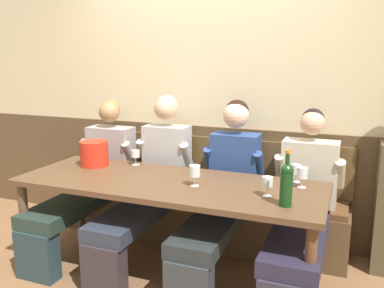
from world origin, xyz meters
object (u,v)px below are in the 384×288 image
at_px(dining_table, 168,191).
at_px(person_left_seat, 91,176).
at_px(wine_bottle_amber_mid, 286,183).
at_px(wine_glass_right_end, 267,182).
at_px(ice_bucket, 94,153).
at_px(wine_glass_mid_right, 302,174).
at_px(person_center_right_seat, 224,187).
at_px(wine_glass_near_bucket, 296,170).
at_px(person_right_seat, 303,204).
at_px(wall_bench, 199,211).
at_px(wine_glass_center_front, 195,172).
at_px(person_center_left_seat, 151,179).
at_px(wine_glass_center_rear, 135,155).

height_order(dining_table, person_left_seat, person_left_seat).
height_order(wine_bottle_amber_mid, wine_glass_right_end, wine_bottle_amber_mid).
distance_m(ice_bucket, wine_glass_mid_right, 1.71).
bearing_deg(wine_glass_mid_right, wine_glass_right_end, -124.43).
xyz_separation_m(person_center_right_seat, wine_glass_near_bucket, (0.55, -0.00, 0.20)).
height_order(person_right_seat, ice_bucket, person_right_seat).
bearing_deg(wine_glass_near_bucket, wall_bench, 158.99).
relative_size(dining_table, person_center_right_seat, 1.74).
relative_size(wall_bench, wine_glass_center_front, 16.97).
height_order(wall_bench, dining_table, wall_bench).
xyz_separation_m(person_center_right_seat, wine_glass_mid_right, (0.61, -0.12, 0.21)).
height_order(wine_bottle_amber_mid, wine_glass_mid_right, wine_bottle_amber_mid).
relative_size(person_center_left_seat, wine_glass_right_end, 9.96).
distance_m(person_right_seat, wine_glass_right_end, 0.49).
relative_size(person_left_seat, wine_glass_near_bucket, 9.49).
relative_size(person_right_seat, wine_glass_center_front, 8.32).
height_order(wine_bottle_amber_mid, wine_glass_near_bucket, wine_bottle_amber_mid).
height_order(wall_bench, wine_glass_mid_right, wall_bench).
bearing_deg(person_left_seat, wine_glass_center_front, -16.95).
height_order(dining_table, wine_glass_near_bucket, wine_glass_near_bucket).
distance_m(wine_glass_center_rear, wine_glass_center_front, 0.77).
relative_size(dining_table, wine_glass_center_rear, 17.91).
xyz_separation_m(person_left_seat, wine_glass_near_bucket, (1.79, 0.02, 0.24)).
relative_size(person_center_right_seat, ice_bucket, 5.55).
distance_m(person_left_seat, person_right_seat, 1.86).
bearing_deg(wine_glass_near_bucket, wine_bottle_amber_mid, -89.13).
xyz_separation_m(wall_bench, wine_glass_center_front, (0.23, -0.70, 0.58)).
height_order(wine_glass_mid_right, wine_glass_center_rear, wine_glass_mid_right).
bearing_deg(person_left_seat, wine_glass_right_end, -12.74).
height_order(wall_bench, wine_glass_right_end, wall_bench).
height_order(person_center_left_seat, wine_bottle_amber_mid, person_center_left_seat).
bearing_deg(person_left_seat, wine_glass_mid_right, -3.05).
bearing_deg(wine_glass_near_bucket, person_left_seat, -179.38).
bearing_deg(wine_bottle_amber_mid, wine_glass_near_bucket, 90.87).
distance_m(wall_bench, ice_bucket, 1.08).
bearing_deg(dining_table, wall_bench, 90.00).
xyz_separation_m(wall_bench, person_center_left_seat, (-0.31, -0.34, 0.37)).
height_order(dining_table, person_center_right_seat, person_center_right_seat).
bearing_deg(wine_glass_mid_right, person_left_seat, 176.95).
bearing_deg(person_center_right_seat, wine_bottle_amber_mid, -43.68).
relative_size(person_right_seat, wine_glass_near_bucket, 9.50).
relative_size(person_right_seat, wine_glass_center_rear, 9.93).
xyz_separation_m(dining_table, person_center_right_seat, (0.33, 0.33, -0.03)).
height_order(person_right_seat, wine_glass_right_end, person_right_seat).
distance_m(person_center_left_seat, wine_glass_center_rear, 0.25).
bearing_deg(person_center_right_seat, person_right_seat, -2.45).
height_order(person_left_seat, ice_bucket, person_left_seat).
xyz_separation_m(wine_glass_mid_right, wine_glass_right_end, (-0.19, -0.28, -0.00)).
xyz_separation_m(person_left_seat, ice_bucket, (0.14, -0.13, 0.25)).
height_order(dining_table, ice_bucket, ice_bucket).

